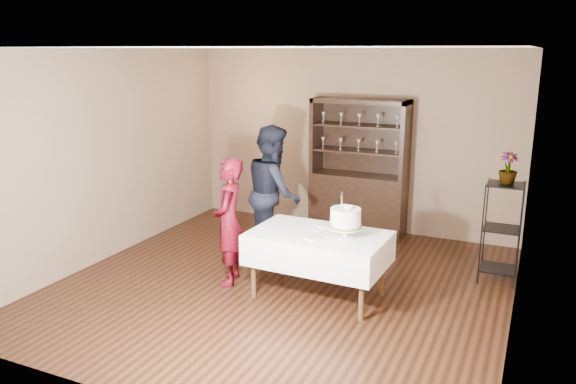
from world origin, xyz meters
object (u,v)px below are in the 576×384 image
at_px(woman, 229,222).
at_px(cake, 346,219).
at_px(potted_plant, 508,168).
at_px(china_hutch, 358,190).
at_px(plant_etagere, 502,228).
at_px(cake_table, 318,248).
at_px(man, 274,193).

height_order(woman, cake, woman).
bearing_deg(potted_plant, china_hutch, 153.63).
bearing_deg(woman, plant_etagere, 95.37).
distance_m(cake_table, cake, 0.48).
height_order(cake_table, man, man).
distance_m(plant_etagere, woman, 3.19).
bearing_deg(china_hutch, potted_plant, -26.37).
xyz_separation_m(china_hutch, man, (-0.70, -1.44, 0.22)).
relative_size(china_hutch, potted_plant, 5.50).
distance_m(cake, potted_plant, 2.04).
bearing_deg(woman, cake_table, 73.20).
height_order(plant_etagere, man, man).
relative_size(china_hutch, woman, 1.34).
height_order(cake, potted_plant, potted_plant).
xyz_separation_m(plant_etagere, potted_plant, (0.01, 0.02, 0.72)).
xyz_separation_m(woman, cake, (1.40, 0.06, 0.19)).
relative_size(man, cake, 3.52).
xyz_separation_m(plant_etagere, man, (-2.78, -0.39, 0.23)).
distance_m(cake_table, woman, 1.11).
bearing_deg(plant_etagere, china_hutch, 153.17).
distance_m(china_hutch, woman, 2.54).
bearing_deg(woman, cake, 72.47).
height_order(cake_table, woman, woman).
xyz_separation_m(china_hutch, cake_table, (0.29, -2.35, -0.10)).
distance_m(china_hutch, cake, 2.44).
relative_size(plant_etagere, cake, 2.40).
distance_m(plant_etagere, man, 2.82).
distance_m(man, cake, 1.58).
xyz_separation_m(plant_etagere, cake, (-1.49, -1.30, 0.29)).
height_order(cake_table, cake, cake).
bearing_deg(china_hutch, woman, -108.45).
bearing_deg(woman, china_hutch, 141.68).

